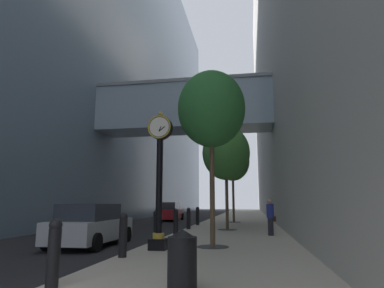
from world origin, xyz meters
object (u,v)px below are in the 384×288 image
at_px(bollard_sixth, 198,215).
at_px(street_tree_near, 211,109).
at_px(pedestrian_walking, 270,216).
at_px(street_tree_mid_far, 233,162).
at_px(car_silver_mid, 91,225).
at_px(bollard_second, 123,234).
at_px(bollard_fifth, 189,218).
at_px(street_clock, 159,171).
at_px(car_red_near, 170,212).
at_px(bollard_fourth, 176,221).
at_px(trash_bin, 182,259).
at_px(bollard_nearest, 54,251).
at_px(bollard_third, 156,226).
at_px(street_tree_mid_near, 226,153).

distance_m(bollard_sixth, street_tree_near, 11.94).
distance_m(street_tree_near, pedestrian_walking, 6.41).
relative_size(street_tree_mid_far, car_silver_mid, 1.48).
distance_m(bollard_second, bollard_fifth, 10.13).
bearing_deg(pedestrian_walking, street_clock, -125.82).
bearing_deg(pedestrian_walking, car_red_near, 121.01).
height_order(bollard_fourth, car_silver_mid, car_silver_mid).
relative_size(trash_bin, car_red_near, 0.22).
distance_m(street_clock, bollard_nearest, 5.39).
relative_size(bollard_third, bollard_fourth, 1.00).
height_order(bollard_nearest, street_tree_mid_far, street_tree_mid_far).
bearing_deg(bollard_sixth, bollard_nearest, -90.00).
bearing_deg(street_clock, bollard_nearest, -96.61).
relative_size(bollard_third, car_red_near, 0.26).
xyz_separation_m(bollard_third, pedestrian_walking, (4.50, 3.67, 0.25)).
xyz_separation_m(bollard_sixth, car_red_near, (-3.69, 7.17, 0.03)).
bearing_deg(street_tree_mid_far, bollard_sixth, -120.77).
height_order(bollard_fourth, pedestrian_walking, pedestrian_walking).
height_order(trash_bin, pedestrian_walking, pedestrian_walking).
relative_size(bollard_fourth, car_silver_mid, 0.29).
bearing_deg(street_tree_near, bollard_fourth, 118.55).
xyz_separation_m(bollard_nearest, car_silver_mid, (-2.55, 6.46, 0.00)).
height_order(bollard_third, bollard_sixth, same).
distance_m(bollard_fifth, street_tree_near, 8.96).
distance_m(bollard_fifth, pedestrian_walking, 5.45).
bearing_deg(bollard_sixth, street_tree_mid_near, -57.49).
xyz_separation_m(bollard_fourth, street_tree_near, (2.27, -4.16, 4.28)).
distance_m(street_clock, bollard_second, 2.58).
bearing_deg(trash_bin, bollard_fourth, 103.43).
distance_m(bollard_second, car_red_near, 21.00).
bearing_deg(street_tree_mid_far, bollard_third, -99.24).
distance_m(street_tree_mid_far, trash_bin, 20.95).
bearing_deg(bollard_nearest, street_clock, 83.39).
bearing_deg(street_tree_mid_near, street_tree_near, -90.00).
bearing_deg(street_tree_mid_far, bollard_fifth, -107.51).
bearing_deg(bollard_sixth, street_tree_near, -78.27).
height_order(bollard_third, street_tree_mid_near, street_tree_mid_near).
bearing_deg(street_tree_near, bollard_third, 160.83).
relative_size(bollard_fourth, street_tree_near, 0.19).
height_order(bollard_second, pedestrian_walking, pedestrian_walking).
xyz_separation_m(bollard_fourth, street_tree_mid_far, (2.27, 10.56, 4.11)).
xyz_separation_m(bollard_nearest, street_tree_mid_far, (2.27, 20.68, 4.11)).
distance_m(bollard_third, bollard_fifth, 6.75).
bearing_deg(car_red_near, bollard_sixth, -62.76).
xyz_separation_m(street_clock, trash_bin, (1.80, -4.85, -2.02)).
bearing_deg(bollard_second, street_tree_mid_far, 82.54).
relative_size(bollard_second, street_tree_mid_near, 0.20).
distance_m(bollard_nearest, bollard_second, 3.38).
bearing_deg(street_tree_mid_near, bollard_second, -102.83).
bearing_deg(bollard_second, bollard_nearest, -90.00).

